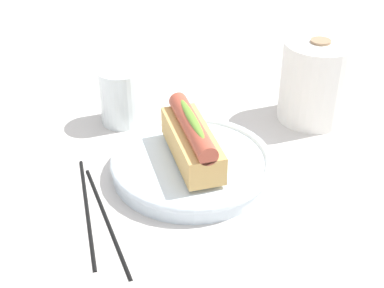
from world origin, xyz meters
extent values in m
plane|color=beige|center=(0.00, 0.00, 0.00)|extent=(2.40, 2.40, 0.00)
cylinder|color=silver|center=(-0.01, -0.01, 0.01)|extent=(0.22, 0.22, 0.02)
torus|color=silver|center=(-0.01, -0.01, 0.02)|extent=(0.23, 0.23, 0.01)
cube|color=tan|center=(-0.01, -0.01, 0.05)|extent=(0.16, 0.10, 0.04)
cylinder|color=#B24C38|center=(-0.01, -0.01, 0.08)|extent=(0.15, 0.07, 0.03)
ellipsoid|color=olive|center=(-0.01, -0.01, 0.09)|extent=(0.11, 0.05, 0.01)
cylinder|color=white|center=(-0.20, -0.02, 0.04)|extent=(0.07, 0.07, 0.09)
cylinder|color=silver|center=(-0.20, -0.02, 0.03)|extent=(0.06, 0.06, 0.06)
cylinder|color=white|center=(-0.03, 0.23, 0.07)|extent=(0.11, 0.11, 0.13)
cylinder|color=#997A5B|center=(-0.03, 0.23, 0.13)|extent=(0.03, 0.03, 0.00)
cylinder|color=black|center=(0.01, -0.16, 0.00)|extent=(0.22, 0.06, 0.01)
cylinder|color=black|center=(-0.02, -0.17, 0.00)|extent=(0.21, 0.08, 0.01)
camera|label=1|loc=(0.50, -0.37, 0.45)|focal=51.43mm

